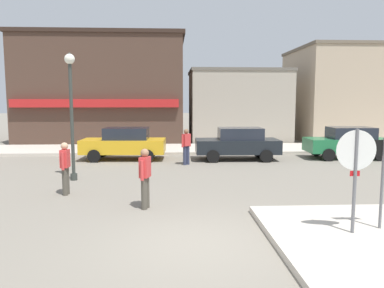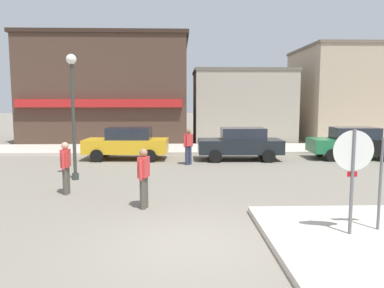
{
  "view_description": "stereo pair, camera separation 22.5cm",
  "coord_description": "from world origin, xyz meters",
  "px_view_note": "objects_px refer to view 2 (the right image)",
  "views": [
    {
      "loc": [
        -0.51,
        -7.21,
        2.86
      ],
      "look_at": [
        0.12,
        4.5,
        1.5
      ],
      "focal_mm": 35.0,
      "sensor_mm": 36.0,
      "label": 1
    },
    {
      "loc": [
        -0.29,
        -7.22,
        2.86
      ],
      "look_at": [
        0.12,
        4.5,
        1.5
      ],
      "focal_mm": 35.0,
      "sensor_mm": 36.0,
      "label": 2
    }
  ],
  "objects_px": {
    "parked_car_third": "(352,143)",
    "pedestrian_kerb_side": "(66,166)",
    "lamp_post": "(73,98)",
    "pedestrian_crossing_far": "(188,146)",
    "one_way_sign": "(381,175)",
    "pedestrian_crossing_near": "(144,176)",
    "stop_sign": "(353,168)",
    "parked_car_nearest": "(127,143)",
    "parked_car_second": "(240,143)"
  },
  "relations": [
    {
      "from": "pedestrian_crossing_far",
      "to": "parked_car_third",
      "type": "bearing_deg",
      "value": 9.94
    },
    {
      "from": "pedestrian_crossing_far",
      "to": "pedestrian_kerb_side",
      "type": "bearing_deg",
      "value": -126.86
    },
    {
      "from": "lamp_post",
      "to": "pedestrian_kerb_side",
      "type": "height_order",
      "value": "lamp_post"
    },
    {
      "from": "lamp_post",
      "to": "parked_car_second",
      "type": "relative_size",
      "value": 1.13
    },
    {
      "from": "parked_car_nearest",
      "to": "pedestrian_crossing_far",
      "type": "relative_size",
      "value": 2.53
    },
    {
      "from": "pedestrian_crossing_near",
      "to": "pedestrian_kerb_side",
      "type": "relative_size",
      "value": 1.0
    },
    {
      "from": "lamp_post",
      "to": "stop_sign",
      "type": "bearing_deg",
      "value": -40.6
    },
    {
      "from": "pedestrian_crossing_far",
      "to": "stop_sign",
      "type": "bearing_deg",
      "value": -71.65
    },
    {
      "from": "parked_car_third",
      "to": "pedestrian_kerb_side",
      "type": "xyz_separation_m",
      "value": [
        -11.97,
        -6.59,
        0.06
      ]
    },
    {
      "from": "stop_sign",
      "to": "one_way_sign",
      "type": "distance_m",
      "value": 0.77
    },
    {
      "from": "stop_sign",
      "to": "pedestrian_crossing_far",
      "type": "bearing_deg",
      "value": 108.35
    },
    {
      "from": "one_way_sign",
      "to": "pedestrian_crossing_far",
      "type": "xyz_separation_m",
      "value": [
        -3.79,
        9.04,
        -0.46
      ]
    },
    {
      "from": "stop_sign",
      "to": "pedestrian_crossing_far",
      "type": "xyz_separation_m",
      "value": [
        -3.08,
        9.27,
        -0.65
      ]
    },
    {
      "from": "lamp_post",
      "to": "pedestrian_kerb_side",
      "type": "xyz_separation_m",
      "value": [
        0.31,
        -2.13,
        -2.09
      ]
    },
    {
      "from": "stop_sign",
      "to": "one_way_sign",
      "type": "xyz_separation_m",
      "value": [
        0.71,
        0.23,
        -0.19
      ]
    },
    {
      "from": "parked_car_third",
      "to": "pedestrian_kerb_side",
      "type": "relative_size",
      "value": 2.52
    },
    {
      "from": "one_way_sign",
      "to": "parked_car_second",
      "type": "height_order",
      "value": "one_way_sign"
    },
    {
      "from": "stop_sign",
      "to": "parked_car_nearest",
      "type": "relative_size",
      "value": 0.56
    },
    {
      "from": "stop_sign",
      "to": "pedestrian_kerb_side",
      "type": "xyz_separation_m",
      "value": [
        -6.96,
        4.1,
        -0.65
      ]
    },
    {
      "from": "one_way_sign",
      "to": "parked_car_third",
      "type": "relative_size",
      "value": 0.52
    },
    {
      "from": "parked_car_nearest",
      "to": "pedestrian_crossing_near",
      "type": "bearing_deg",
      "value": -79.28
    },
    {
      "from": "parked_car_third",
      "to": "parked_car_nearest",
      "type": "bearing_deg",
      "value": 178.88
    },
    {
      "from": "one_way_sign",
      "to": "pedestrian_crossing_near",
      "type": "relative_size",
      "value": 1.3
    },
    {
      "from": "lamp_post",
      "to": "parked_car_nearest",
      "type": "xyz_separation_m",
      "value": [
        1.24,
        4.68,
        -2.15
      ]
    },
    {
      "from": "parked_car_third",
      "to": "pedestrian_crossing_far",
      "type": "xyz_separation_m",
      "value": [
        -8.09,
        -1.42,
        0.06
      ]
    },
    {
      "from": "stop_sign",
      "to": "one_way_sign",
      "type": "bearing_deg",
      "value": 18.01
    },
    {
      "from": "stop_sign",
      "to": "parked_car_nearest",
      "type": "height_order",
      "value": "stop_sign"
    },
    {
      "from": "pedestrian_kerb_side",
      "to": "parked_car_third",
      "type": "bearing_deg",
      "value": 28.84
    },
    {
      "from": "lamp_post",
      "to": "parked_car_nearest",
      "type": "relative_size",
      "value": 1.12
    },
    {
      "from": "stop_sign",
      "to": "pedestrian_crossing_far",
      "type": "relative_size",
      "value": 1.43
    },
    {
      "from": "parked_car_third",
      "to": "pedestrian_crossing_far",
      "type": "relative_size",
      "value": 2.52
    },
    {
      "from": "stop_sign",
      "to": "one_way_sign",
      "type": "relative_size",
      "value": 1.1
    },
    {
      "from": "one_way_sign",
      "to": "parked_car_nearest",
      "type": "distance_m",
      "value": 12.63
    },
    {
      "from": "lamp_post",
      "to": "pedestrian_crossing_far",
      "type": "relative_size",
      "value": 2.82
    },
    {
      "from": "stop_sign",
      "to": "parked_car_nearest",
      "type": "xyz_separation_m",
      "value": [
        -6.02,
        10.91,
        -0.71
      ]
    },
    {
      "from": "parked_car_second",
      "to": "pedestrian_crossing_near",
      "type": "height_order",
      "value": "pedestrian_crossing_near"
    },
    {
      "from": "one_way_sign",
      "to": "parked_car_second",
      "type": "distance_m",
      "value": 10.42
    },
    {
      "from": "parked_car_nearest",
      "to": "pedestrian_crossing_near",
      "type": "relative_size",
      "value": 2.53
    },
    {
      "from": "pedestrian_kerb_side",
      "to": "stop_sign",
      "type": "bearing_deg",
      "value": -30.51
    },
    {
      "from": "parked_car_second",
      "to": "one_way_sign",
      "type": "bearing_deg",
      "value": -83.18
    },
    {
      "from": "one_way_sign",
      "to": "pedestrian_crossing_far",
      "type": "bearing_deg",
      "value": 112.75
    },
    {
      "from": "one_way_sign",
      "to": "parked_car_nearest",
      "type": "xyz_separation_m",
      "value": [
        -6.74,
        10.68,
        -0.52
      ]
    },
    {
      "from": "pedestrian_crossing_near",
      "to": "one_way_sign",
      "type": "bearing_deg",
      "value": -23.7
    },
    {
      "from": "lamp_post",
      "to": "pedestrian_crossing_far",
      "type": "height_order",
      "value": "lamp_post"
    },
    {
      "from": "parked_car_third",
      "to": "pedestrian_kerb_side",
      "type": "bearing_deg",
      "value": -151.16
    },
    {
      "from": "stop_sign",
      "to": "parked_car_third",
      "type": "height_order",
      "value": "stop_sign"
    },
    {
      "from": "parked_car_third",
      "to": "pedestrian_crossing_near",
      "type": "relative_size",
      "value": 2.52
    },
    {
      "from": "stop_sign",
      "to": "parked_car_second",
      "type": "xyz_separation_m",
      "value": [
        -0.52,
        10.57,
        -0.71
      ]
    },
    {
      "from": "lamp_post",
      "to": "parked_car_third",
      "type": "relative_size",
      "value": 1.12
    },
    {
      "from": "lamp_post",
      "to": "pedestrian_crossing_far",
      "type": "distance_m",
      "value": 5.59
    }
  ]
}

